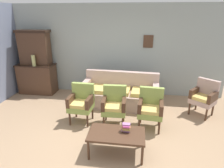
{
  "coord_description": "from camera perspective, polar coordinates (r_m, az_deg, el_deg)",
  "views": [
    {
      "loc": [
        0.65,
        -3.16,
        2.41
      ],
      "look_at": [
        0.05,
        1.05,
        0.85
      ],
      "focal_mm": 30.82,
      "sensor_mm": 36.0,
      "label": 1
    }
  ],
  "objects": [
    {
      "name": "ground_plane",
      "position": [
        4.02,
        -2.97,
        -16.65
      ],
      "size": [
        7.68,
        7.68,
        0.0
      ],
      "primitive_type": "plane",
      "color": "#997A5B"
    },
    {
      "name": "wall_back_with_decor",
      "position": [
        5.92,
        1.65,
        9.85
      ],
      "size": [
        6.4,
        0.09,
        2.7
      ],
      "color": "#939E99",
      "rests_on": "ground"
    },
    {
      "name": "side_cabinet",
      "position": [
        6.55,
        -21.2,
        1.51
      ],
      "size": [
        1.16,
        0.55,
        0.93
      ],
      "color": "#472D1E",
      "rests_on": "ground"
    },
    {
      "name": "cabinet_upper_hutch",
      "position": [
        6.4,
        -21.98,
        10.11
      ],
      "size": [
        0.99,
        0.38,
        1.03
      ],
      "color": "#472D1E",
      "rests_on": "side_cabinet"
    },
    {
      "name": "vase_on_cabinet",
      "position": [
        6.21,
        -22.24,
        6.44
      ],
      "size": [
        0.11,
        0.11,
        0.33
      ],
      "primitive_type": "cylinder",
      "color": "tan",
      "rests_on": "side_cabinet"
    },
    {
      "name": "floral_couch",
      "position": [
        5.3,
        2.38,
        -3.02
      ],
      "size": [
        2.1,
        0.94,
        0.9
      ],
      "color": "tan",
      "rests_on": "ground"
    },
    {
      "name": "armchair_near_cabinet",
      "position": [
        4.51,
        -9.06,
        -5.18
      ],
      "size": [
        0.55,
        0.52,
        0.9
      ],
      "color": "#849947",
      "rests_on": "ground"
    },
    {
      "name": "armchair_by_doorway",
      "position": [
        4.33,
        0.66,
        -6.02
      ],
      "size": [
        0.54,
        0.51,
        0.9
      ],
      "color": "#849947",
      "rests_on": "ground"
    },
    {
      "name": "armchair_row_middle",
      "position": [
        4.29,
        11.36,
        -6.69
      ],
      "size": [
        0.56,
        0.53,
        0.9
      ],
      "color": "#849947",
      "rests_on": "ground"
    },
    {
      "name": "wingback_chair_by_fireplace",
      "position": [
        5.25,
        25.63,
        -3.25
      ],
      "size": [
        0.71,
        0.71,
        0.9
      ],
      "color": "tan",
      "rests_on": "ground"
    },
    {
      "name": "coffee_table",
      "position": [
        3.53,
        1.36,
        -14.95
      ],
      "size": [
        1.0,
        0.56,
        0.42
      ],
      "color": "#472D1E",
      "rests_on": "ground"
    },
    {
      "name": "book_stack_on_table",
      "position": [
        3.51,
        4.24,
        -12.83
      ],
      "size": [
        0.16,
        0.11,
        0.16
      ],
      "color": "#6B4475",
      "rests_on": "coffee_table"
    }
  ]
}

